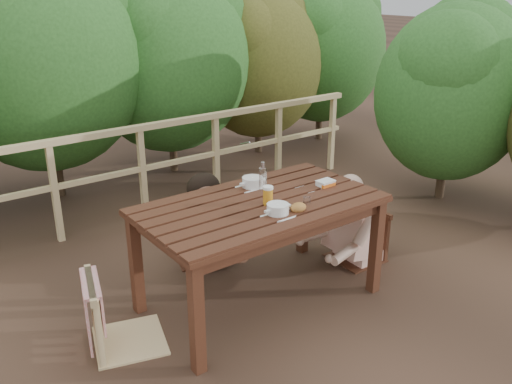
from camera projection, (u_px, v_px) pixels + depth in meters
ground at (260, 300)px, 4.33m from camera, size 60.00×60.00×0.00m
table at (260, 253)px, 4.18m from camera, size 1.78×1.00×0.82m
chair_left at (124, 280)px, 3.65m from camera, size 0.61×0.61×0.99m
chair_far at (202, 207)px, 4.84m from camera, size 0.61×0.61×0.97m
chair_right at (358, 215)px, 4.82m from camera, size 0.44×0.44×0.86m
woman at (200, 190)px, 4.80m from camera, size 0.70×0.77×1.29m
diner_right at (363, 188)px, 4.74m from camera, size 0.70×0.57×1.36m
railing at (143, 173)px, 5.64m from camera, size 5.60×0.10×1.01m
hedge_row at (119, 23)px, 6.25m from camera, size 6.60×1.60×3.80m
soup_near at (278, 210)px, 3.81m from camera, size 0.26×0.26×0.09m
soup_far at (253, 183)px, 4.31m from camera, size 0.28×0.28×0.09m
bread_roll at (298, 208)px, 3.87m from camera, size 0.12×0.09×0.07m
beer_glass at (268, 196)px, 3.98m from camera, size 0.08×0.08×0.15m
bottle at (263, 177)px, 4.21m from camera, size 0.06×0.06×0.25m
tumbler at (307, 201)px, 3.99m from camera, size 0.06×0.06×0.07m
butter_tub at (326, 184)px, 4.34m from camera, size 0.14×0.10×0.06m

